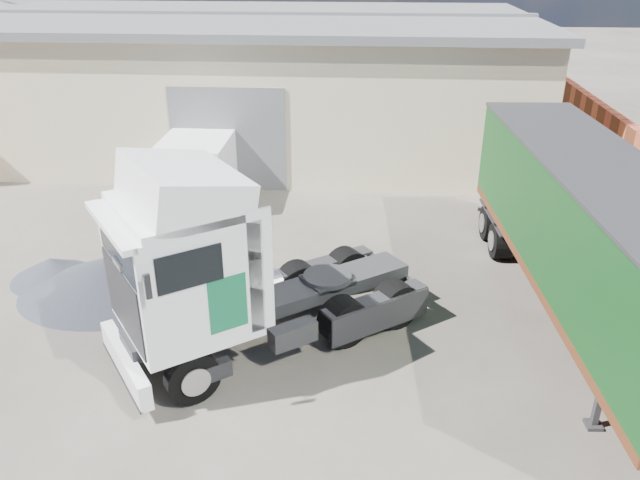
{
  "coord_description": "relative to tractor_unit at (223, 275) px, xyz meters",
  "views": [
    {
      "loc": [
        2.81,
        -10.58,
        7.89
      ],
      "look_at": [
        1.73,
        3.0,
        1.42
      ],
      "focal_mm": 35.0,
      "sensor_mm": 36.0,
      "label": 1
    }
  ],
  "objects": [
    {
      "name": "ground",
      "position": [
        0.0,
        -0.25,
        -1.87
      ],
      "size": [
        120.0,
        120.0,
        0.0
      ],
      "primitive_type": "plane",
      "color": "#292621",
      "rests_on": "ground"
    },
    {
      "name": "warehouse",
      "position": [
        -5.99,
        15.75,
        0.79
      ],
      "size": [
        30.6,
        12.6,
        5.42
      ],
      "color": "beige",
      "rests_on": "ground"
    },
    {
      "name": "tractor_unit",
      "position": [
        0.0,
        0.0,
        0.0
      ],
      "size": [
        6.72,
        5.88,
        4.45
      ],
      "rotation": [
        0.0,
        0.0,
        -0.93
      ],
      "color": "black",
      "rests_on": "ground"
    },
    {
      "name": "box_trailer",
      "position": [
        7.68,
        1.99,
        0.42
      ],
      "size": [
        3.03,
        11.44,
        3.77
      ],
      "rotation": [
        0.0,
        0.0,
        0.06
      ],
      "color": "#2D2D30",
      "rests_on": "ground"
    },
    {
      "name": "panel_van",
      "position": [
        -2.82,
        9.33,
        -0.75
      ],
      "size": [
        2.27,
        5.36,
        2.18
      ],
      "rotation": [
        0.0,
        0.0,
        0.02
      ],
      "color": "black",
      "rests_on": "ground"
    },
    {
      "name": "gravel_heap",
      "position": [
        -3.53,
        2.36,
        -1.42
      ],
      "size": [
        5.86,
        5.24,
        0.96
      ],
      "rotation": [
        0.0,
        0.0,
        0.14
      ],
      "color": "#21252C",
      "rests_on": "ground"
    }
  ]
}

